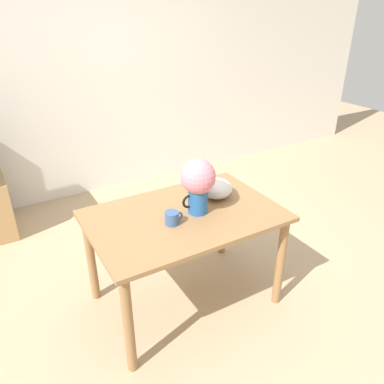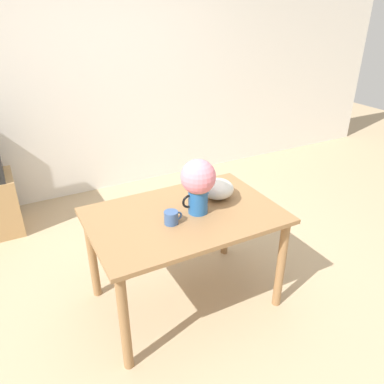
% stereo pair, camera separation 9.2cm
% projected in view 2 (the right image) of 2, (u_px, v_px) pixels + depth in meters
% --- Properties ---
extents(ground_plane, '(12.00, 12.00, 0.00)m').
position_uv_depth(ground_plane, '(185.00, 288.00, 2.88)').
color(ground_plane, tan).
extents(wall_back, '(8.00, 0.05, 2.60)m').
position_uv_depth(wall_back, '(96.00, 74.00, 3.90)').
color(wall_back, silver).
rests_on(wall_back, ground_plane).
extents(table, '(1.25, 0.83, 0.73)m').
position_uv_depth(table, '(185.00, 227.00, 2.50)').
color(table, olive).
rests_on(table, ground_plane).
extents(flower_vase, '(0.23, 0.23, 0.37)m').
position_uv_depth(flower_vase, '(198.00, 182.00, 2.37)').
color(flower_vase, '#235B9E').
rests_on(flower_vase, table).
extents(coffee_mug, '(0.12, 0.09, 0.08)m').
position_uv_depth(coffee_mug, '(172.00, 218.00, 2.33)').
color(coffee_mug, '#385689').
rests_on(coffee_mug, table).
extents(white_bowl, '(0.23, 0.23, 0.14)m').
position_uv_depth(white_bowl, '(217.00, 189.00, 2.63)').
color(white_bowl, silver).
rests_on(white_bowl, table).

